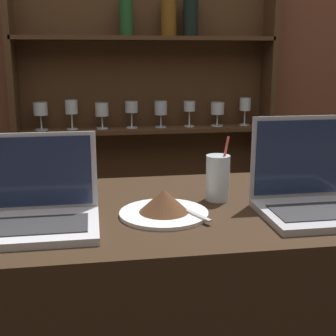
% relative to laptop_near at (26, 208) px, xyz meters
% --- Properties ---
extents(back_wall, '(7.00, 0.06, 2.70)m').
position_rel_laptop_near_xyz_m(back_wall, '(0.36, 1.39, 0.33)').
color(back_wall, brown).
rests_on(back_wall, ground_plane).
extents(back_shelf, '(1.32, 0.18, 1.81)m').
position_rel_laptop_near_xyz_m(back_shelf, '(0.44, 1.31, -0.06)').
color(back_shelf, '#472D19').
rests_on(back_shelf, ground_plane).
extents(laptop_near, '(0.34, 0.23, 0.22)m').
position_rel_laptop_near_xyz_m(laptop_near, '(0.00, 0.00, 0.00)').
color(laptop_near, silver).
rests_on(laptop_near, bar_counter).
extents(laptop_far, '(0.30, 0.24, 0.24)m').
position_rel_laptop_near_xyz_m(laptop_far, '(0.73, -0.01, 0.01)').
color(laptop_far, '#ADADB2').
rests_on(laptop_far, bar_counter).
extents(cake_plate, '(0.23, 0.23, 0.07)m').
position_rel_laptop_near_xyz_m(cake_plate, '(0.34, 0.02, -0.02)').
color(cake_plate, white).
rests_on(cake_plate, bar_counter).
extents(water_glass, '(0.07, 0.07, 0.18)m').
position_rel_laptop_near_xyz_m(water_glass, '(0.51, 0.13, 0.02)').
color(water_glass, silver).
rests_on(water_glass, bar_counter).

